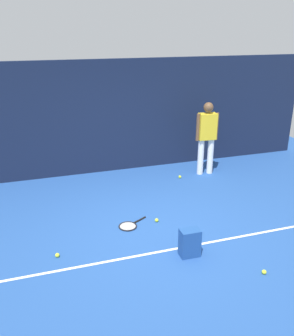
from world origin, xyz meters
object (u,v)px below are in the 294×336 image
object	(u,v)px
tennis_racket	(129,226)
tennis_ball_mid_court	(180,177)
tennis_player	(207,134)
tennis_ball_far_left	(264,272)
backpack	(189,243)
tennis_ball_by_fence	(157,220)
tennis_ball_near_player	(57,255)

from	to	relation	value
tennis_racket	tennis_ball_mid_court	size ratio (longest dim) A/B	9.40
tennis_player	tennis_ball_mid_court	bearing A→B (deg)	13.85
tennis_ball_far_left	tennis_player	bearing A→B (deg)	76.41
backpack	tennis_ball_by_fence	bearing A→B (deg)	-81.42
tennis_racket	tennis_ball_mid_court	bearing A→B (deg)	-163.64
backpack	tennis_ball_near_player	xyz separation A→B (m)	(-1.92, 0.55, -0.18)
tennis_racket	tennis_ball_mid_court	distance (m)	2.42
tennis_ball_far_left	tennis_ball_mid_court	bearing A→B (deg)	86.58
tennis_player	backpack	bearing A→B (deg)	65.01
tennis_ball_near_player	tennis_racket	bearing A→B (deg)	23.34
backpack	tennis_ball_near_player	bearing A→B (deg)	-14.58
tennis_ball_near_player	tennis_ball_mid_court	xyz separation A→B (m)	(2.96, 2.29, 0.00)
tennis_racket	tennis_player	bearing A→B (deg)	-171.60
tennis_racket	backpack	distance (m)	1.29
tennis_ball_near_player	tennis_ball_by_fence	xyz separation A→B (m)	(1.78, 0.55, 0.00)
tennis_player	tennis_ball_near_player	bearing A→B (deg)	38.57
tennis_player	tennis_ball_near_player	world-z (taller)	tennis_player
backpack	tennis_ball_mid_court	xyz separation A→B (m)	(1.03, 2.83, -0.18)
tennis_ball_by_fence	tennis_ball_far_left	size ratio (longest dim) A/B	1.00
backpack	tennis_ball_by_fence	size ratio (longest dim) A/B	6.67
tennis_player	backpack	xyz separation A→B (m)	(-1.71, -2.94, -0.76)
tennis_racket	tennis_ball_near_player	size ratio (longest dim) A/B	9.40
tennis_ball_near_player	backpack	bearing A→B (deg)	-15.87
tennis_ball_by_fence	tennis_ball_far_left	world-z (taller)	same
tennis_ball_by_fence	tennis_ball_mid_court	distance (m)	2.10
tennis_ball_far_left	tennis_ball_by_fence	bearing A→B (deg)	117.40
tennis_ball_by_fence	tennis_ball_mid_court	xyz separation A→B (m)	(1.17, 1.74, 0.00)
tennis_racket	tennis_ball_by_fence	size ratio (longest dim) A/B	9.40
tennis_player	tennis_ball_mid_court	xyz separation A→B (m)	(-0.68, -0.10, -0.93)
tennis_ball_by_fence	tennis_player	bearing A→B (deg)	44.84
tennis_player	backpack	world-z (taller)	tennis_player
tennis_player	tennis_ball_near_player	xyz separation A→B (m)	(-3.64, -2.39, -0.93)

